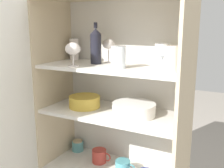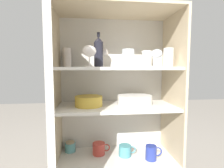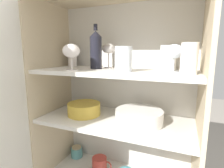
{
  "view_description": "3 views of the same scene",
  "coord_description": "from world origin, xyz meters",
  "px_view_note": "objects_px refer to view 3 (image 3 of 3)",
  "views": [
    {
      "loc": [
        0.69,
        -1.15,
        1.22
      ],
      "look_at": [
        0.01,
        0.17,
        0.89
      ],
      "focal_mm": 42.0,
      "sensor_mm": 36.0,
      "label": 1
    },
    {
      "loc": [
        -0.18,
        -1.06,
        0.99
      ],
      "look_at": [
        -0.03,
        0.18,
        0.87
      ],
      "focal_mm": 28.0,
      "sensor_mm": 36.0,
      "label": 2
    },
    {
      "loc": [
        0.34,
        -0.68,
        1.09
      ],
      "look_at": [
        -0.02,
        0.19,
        0.92
      ],
      "focal_mm": 28.0,
      "sensor_mm": 36.0,
      "label": 3
    }
  ],
  "objects_px": {
    "mixing_bowl_large": "(84,108)",
    "plate_stack_white": "(139,117)",
    "storage_jar": "(77,152)",
    "wine_bottle": "(96,50)"
  },
  "relations": [
    {
      "from": "plate_stack_white",
      "to": "wine_bottle",
      "type": "bearing_deg",
      "value": 174.91
    },
    {
      "from": "mixing_bowl_large",
      "to": "wine_bottle",
      "type": "bearing_deg",
      "value": 17.84
    },
    {
      "from": "wine_bottle",
      "to": "plate_stack_white",
      "type": "bearing_deg",
      "value": -5.09
    },
    {
      "from": "mixing_bowl_large",
      "to": "storage_jar",
      "type": "height_order",
      "value": "mixing_bowl_large"
    },
    {
      "from": "wine_bottle",
      "to": "mixing_bowl_large",
      "type": "bearing_deg",
      "value": -162.16
    },
    {
      "from": "mixing_bowl_large",
      "to": "storage_jar",
      "type": "bearing_deg",
      "value": 140.48
    },
    {
      "from": "plate_stack_white",
      "to": "mixing_bowl_large",
      "type": "xyz_separation_m",
      "value": [
        -0.34,
        -0.0,
        0.0
      ]
    },
    {
      "from": "mixing_bowl_large",
      "to": "plate_stack_white",
      "type": "bearing_deg",
      "value": 0.06
    },
    {
      "from": "plate_stack_white",
      "to": "storage_jar",
      "type": "bearing_deg",
      "value": 165.63
    },
    {
      "from": "plate_stack_white",
      "to": "mixing_bowl_large",
      "type": "bearing_deg",
      "value": -179.94
    }
  ]
}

